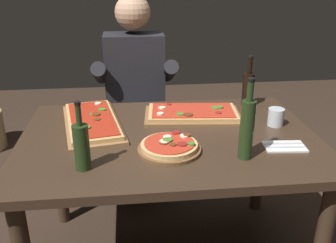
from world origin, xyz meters
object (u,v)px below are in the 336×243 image
object	(u,v)px
vinegar_bottle_green	(82,145)
tumbler_near_camera	(276,118)
dining_table	(169,153)
diner_chair	(136,118)
pizza_round_far	(169,147)
pizza_rectangular_front	(193,114)
pizza_rectangular_left	(92,122)
wine_bottle_dark	(247,127)
oil_bottle_amber	(248,88)
seated_diner	(135,89)

from	to	relation	value
vinegar_bottle_green	tumbler_near_camera	xyz separation A→B (m)	(0.92, 0.34, -0.06)
dining_table	tumbler_near_camera	xyz separation A→B (m)	(0.54, 0.06, 0.13)
dining_table	diner_chair	world-z (taller)	diner_chair
dining_table	pizza_round_far	xyz separation A→B (m)	(-0.02, -0.16, 0.12)
pizza_rectangular_front	tumbler_near_camera	xyz separation A→B (m)	(0.40, -0.15, 0.02)
pizza_rectangular_left	pizza_round_far	xyz separation A→B (m)	(0.35, -0.32, 0.00)
diner_chair	pizza_rectangular_left	bearing A→B (deg)	-108.51
wine_bottle_dark	diner_chair	xyz separation A→B (m)	(-0.43, 1.11, -0.39)
wine_bottle_dark	diner_chair	bearing A→B (deg)	111.11
pizza_rectangular_front	oil_bottle_amber	distance (m)	0.38
pizza_rectangular_left	dining_table	bearing A→B (deg)	-23.38
pizza_round_far	oil_bottle_amber	distance (m)	0.73
pizza_rectangular_left	seated_diner	xyz separation A→B (m)	(0.23, 0.57, -0.02)
pizza_rectangular_front	pizza_rectangular_left	bearing A→B (deg)	-174.10
wine_bottle_dark	seated_diner	bearing A→B (deg)	113.41
tumbler_near_camera	wine_bottle_dark	bearing A→B (deg)	-128.76
wine_bottle_dark	vinegar_bottle_green	bearing A→B (deg)	-178.20
oil_bottle_amber	vinegar_bottle_green	size ratio (longest dim) A/B	1.03
pizza_rectangular_left	pizza_round_far	bearing A→B (deg)	-42.37
dining_table	pizza_rectangular_front	bearing A→B (deg)	55.18
seated_diner	vinegar_bottle_green	bearing A→B (deg)	-103.02
pizza_rectangular_left	oil_bottle_amber	distance (m)	0.89
pizza_round_far	oil_bottle_amber	world-z (taller)	oil_bottle_amber
dining_table	seated_diner	distance (m)	0.75
pizza_round_far	tumbler_near_camera	size ratio (longest dim) A/B	3.14
dining_table	diner_chair	bearing A→B (deg)	99.21
dining_table	seated_diner	size ratio (longest dim) A/B	1.05
pizza_round_far	tumbler_near_camera	world-z (taller)	tumbler_near_camera
dining_table	vinegar_bottle_green	distance (m)	0.50
dining_table	oil_bottle_amber	world-z (taller)	oil_bottle_amber
pizza_rectangular_front	oil_bottle_amber	xyz separation A→B (m)	(0.34, 0.14, 0.09)
pizza_rectangular_left	wine_bottle_dark	xyz separation A→B (m)	(0.66, -0.42, 0.12)
seated_diner	pizza_rectangular_front	bearing A→B (deg)	-61.09
oil_bottle_amber	seated_diner	bearing A→B (deg)	148.99
seated_diner	dining_table	bearing A→B (deg)	-79.32
pizza_round_far	diner_chair	world-z (taller)	diner_chair
oil_bottle_amber	dining_table	bearing A→B (deg)	-143.79
diner_chair	pizza_rectangular_front	bearing A→B (deg)	-65.83
dining_table	pizza_round_far	world-z (taller)	pizza_round_far
vinegar_bottle_green	oil_bottle_amber	bearing A→B (deg)	36.32
tumbler_near_camera	diner_chair	size ratio (longest dim) A/B	0.10
dining_table	pizza_rectangular_front	world-z (taller)	pizza_rectangular_front
oil_bottle_amber	vinegar_bottle_green	world-z (taller)	oil_bottle_amber
oil_bottle_amber	tumbler_near_camera	size ratio (longest dim) A/B	3.29
dining_table	seated_diner	bearing A→B (deg)	100.68
oil_bottle_amber	seated_diner	world-z (taller)	seated_diner
pizza_rectangular_front	oil_bottle_amber	world-z (taller)	oil_bottle_amber
wine_bottle_dark	diner_chair	world-z (taller)	wine_bottle_dark
pizza_round_far	tumbler_near_camera	bearing A→B (deg)	21.90
oil_bottle_amber	pizza_rectangular_front	bearing A→B (deg)	-157.08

